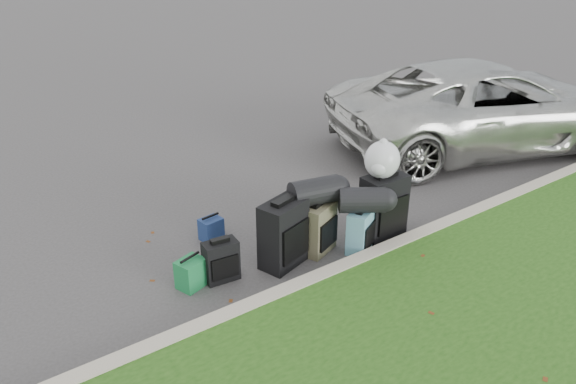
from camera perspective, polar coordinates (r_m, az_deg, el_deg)
ground at (r=7.21m, az=1.57°, el=-4.30°), size 120.00×120.00×0.00m
curb at (r=6.52m, az=6.91°, el=-7.27°), size 120.00×0.18×0.15m
suv at (r=10.42m, az=19.45°, el=8.30°), size 5.91×4.09×1.50m
suitcase_small_black at (r=6.27m, az=-6.82°, el=-6.96°), size 0.40×0.25×0.48m
suitcase_large_black_left at (r=6.42m, az=-0.49°, el=-4.28°), size 0.62×0.48×0.80m
suitcase_olive at (r=6.72m, az=3.01°, el=-3.66°), size 0.53×0.43×0.62m
suitcase_teal at (r=6.79m, az=7.36°, el=-3.98°), size 0.44×0.37×0.54m
suitcase_large_black_right at (r=7.07m, az=9.67°, el=-1.51°), size 0.56×0.34×0.83m
tote_green at (r=6.24m, az=-9.81°, el=-8.15°), size 0.35×0.31×0.33m
tote_navy at (r=7.10m, az=-7.81°, el=-3.74°), size 0.29×0.24×0.28m
duffel_left at (r=6.53m, az=2.78°, el=0.05°), size 0.65×0.44×0.32m
duffel_right at (r=6.59m, az=7.55°, el=-0.81°), size 0.62×0.56×0.30m
trash_bag at (r=6.80m, az=9.55°, el=3.25°), size 0.44×0.44×0.44m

